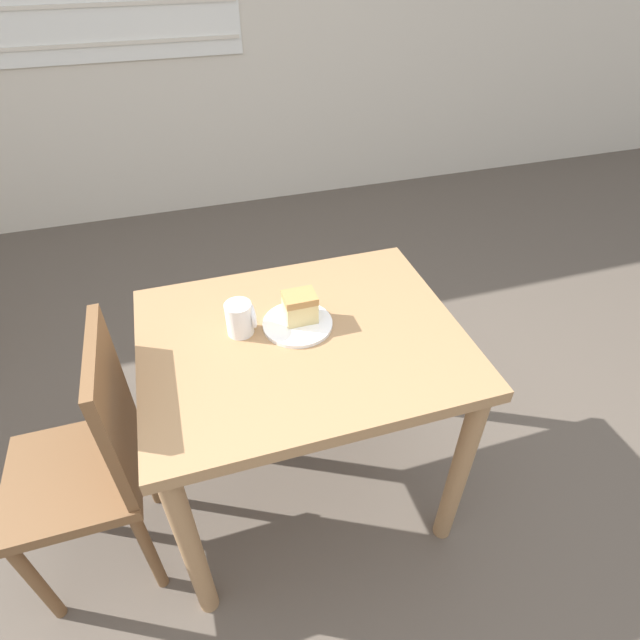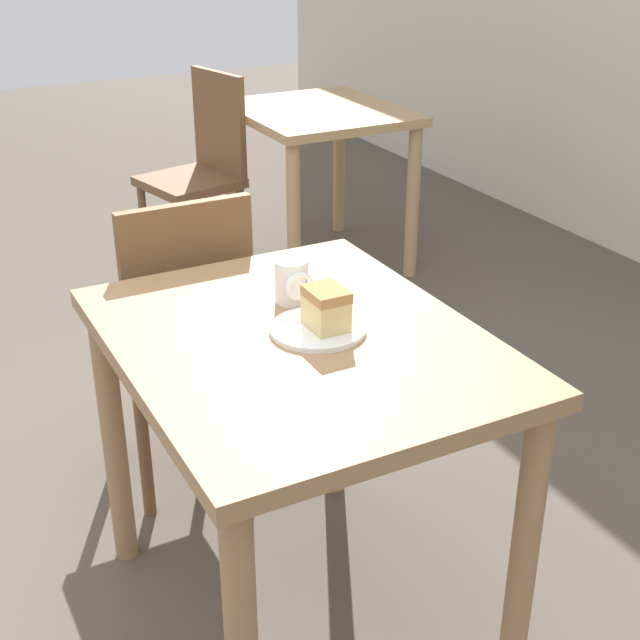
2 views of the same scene
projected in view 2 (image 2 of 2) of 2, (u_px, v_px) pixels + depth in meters
name	position (u px, v px, depth m)	size (l,w,h in m)	color
dining_table_near	(298.00, 388.00, 1.95)	(0.93, 0.74, 0.78)	#9E754C
dining_table_far	(319.00, 138.00, 4.08)	(0.79, 0.70, 0.74)	tan
chair_near_window	(180.00, 334.00, 2.51)	(0.38, 0.38, 0.92)	brown
chair_far_corner	(201.00, 169.00, 3.99)	(0.45, 0.45, 0.92)	brown
plate	(318.00, 329.00, 1.91)	(0.21, 0.21, 0.01)	white
cake_slice	(326.00, 308.00, 1.88)	(0.10, 0.08, 0.09)	#E0C67F
coffee_mug	(292.00, 281.00, 2.03)	(0.08, 0.08, 0.10)	white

